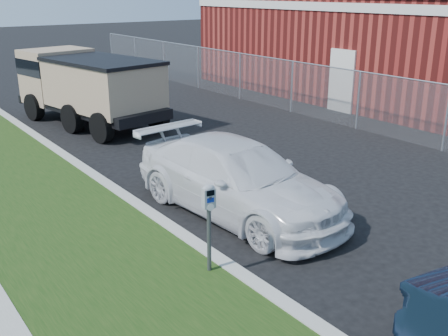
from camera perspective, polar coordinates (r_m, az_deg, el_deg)
ground at (r=10.37m, az=9.59°, el=-5.19°), size 120.00×120.00×0.00m
chainlink_fence at (r=18.91m, az=7.44°, el=9.84°), size 0.06×30.06×30.00m
brick_building at (r=23.91m, az=16.60°, el=13.19°), size 9.20×14.20×4.17m
parking_meter at (r=7.68m, az=-1.66°, el=-4.51°), size 0.21×0.16×1.39m
white_wagon at (r=10.19m, az=1.40°, el=-1.11°), size 2.40×4.98×1.40m
dump_truck at (r=17.67m, az=-14.81°, el=8.79°), size 3.13×6.06×2.27m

